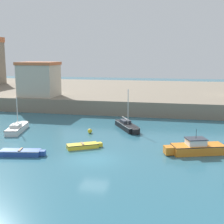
# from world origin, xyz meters

# --- Properties ---
(ground_plane) EXTENTS (200.00, 200.00, 0.00)m
(ground_plane) POSITION_xyz_m (0.00, 0.00, 0.00)
(ground_plane) COLOR #2D667A
(quay_seawall) EXTENTS (120.00, 40.00, 2.25)m
(quay_seawall) POSITION_xyz_m (0.00, 39.93, 1.13)
(quay_seawall) COLOR gray
(quay_seawall) RESTS_ON ground
(motorboat_orange_0) EXTENTS (5.85, 3.37, 2.39)m
(motorboat_orange_0) POSITION_xyz_m (8.95, 3.73, 0.56)
(motorboat_orange_0) COLOR orange
(motorboat_orange_0) RESTS_ON ground
(sailboat_white_1) EXTENTS (2.56, 5.96, 4.20)m
(sailboat_white_1) POSITION_xyz_m (-11.91, 8.11, 0.42)
(sailboat_white_1) COLOR white
(sailboat_white_1) RESTS_ON ground
(sailboat_black_2) EXTENTS (3.92, 5.73, 5.06)m
(sailboat_black_2) POSITION_xyz_m (0.96, 12.13, 0.43)
(sailboat_black_2) COLOR black
(sailboat_black_2) RESTS_ON ground
(dinghy_yellow_3) EXTENTS (3.52, 2.57, 0.53)m
(dinghy_yellow_3) POSITION_xyz_m (-1.95, 3.15, 0.25)
(dinghy_yellow_3) COLOR yellow
(dinghy_yellow_3) RESTS_ON ground
(dinghy_blue_4) EXTENTS (4.36, 1.76, 0.62)m
(dinghy_blue_4) POSITION_xyz_m (-6.85, -0.30, 0.29)
(dinghy_blue_4) COLOR #284C9E
(dinghy_blue_4) RESTS_ON ground
(mooring_buoy) EXTENTS (0.54, 0.54, 0.54)m
(mooring_buoy) POSITION_xyz_m (-3.00, 9.06, 0.27)
(mooring_buoy) COLOR yellow
(mooring_buoy) RESTS_ON ground
(harbor_shed_near_wharf) EXTENTS (6.25, 5.27, 5.77)m
(harbor_shed_near_wharf) POSITION_xyz_m (-16.00, 23.29, 5.16)
(harbor_shed_near_wharf) COLOR #BCB29E
(harbor_shed_near_wharf) RESTS_ON quay_seawall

